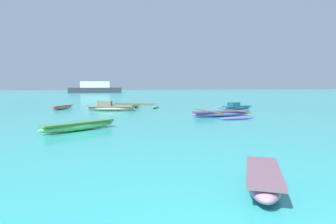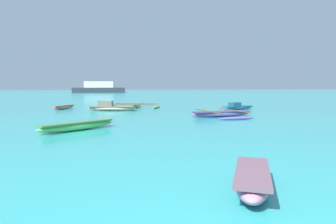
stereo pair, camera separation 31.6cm
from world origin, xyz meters
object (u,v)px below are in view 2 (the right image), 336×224
moored_boat_5 (134,106)px  moored_boat_2 (77,126)px  moored_boat_0 (221,114)px  moored_boat_4 (237,107)px  moored_boat_1 (252,179)px  moored_boat_3 (111,107)px  distant_ferry (99,88)px  moored_boat_6 (64,107)px

moored_boat_5 → moored_boat_2: bearing=-172.4°
moored_boat_0 → moored_boat_2: (-8.40, -4.80, 0.02)m
moored_boat_4 → moored_boat_5: moored_boat_4 is taller
moored_boat_1 → moored_boat_3: (-3.76, 19.01, 0.04)m
distant_ferry → moored_boat_1: bearing=-82.6°
moored_boat_4 → moored_boat_6: size_ratio=1.23×
moored_boat_5 → moored_boat_4: bearing=-88.5°
moored_boat_1 → moored_boat_4: (6.84, 18.78, -0.03)m
moored_boat_2 → distant_ferry: 64.53m
moored_boat_1 → moored_boat_6: size_ratio=0.94×
moored_boat_0 → moored_boat_2: bearing=-160.8°
moored_boat_3 → distant_ferry: size_ratio=0.31×
moored_boat_1 → moored_boat_3: bearing=34.6°
moored_boat_5 → distant_ferry: 51.84m
moored_boat_3 → distant_ferry: (-5.76, 53.95, 0.90)m
moored_boat_0 → moored_boat_6: bearing=135.6°
moored_boat_6 → moored_boat_4: bearing=-72.5°
moored_boat_2 → moored_boat_4: 15.40m
moored_boat_5 → moored_boat_6: size_ratio=1.95×
moored_boat_2 → distant_ferry: distant_ferry is taller
moored_boat_3 → moored_boat_5: moored_boat_3 is taller
moored_boat_3 → moored_boat_4: moored_boat_3 is taller
moored_boat_2 → moored_boat_3: moored_boat_3 is taller
moored_boat_5 → moored_boat_6: 6.09m
moored_boat_0 → moored_boat_1: bearing=-115.9°
moored_boat_4 → distant_ferry: (-16.35, 54.18, 0.96)m
moored_boat_2 → moored_boat_5: 13.42m
moored_boat_0 → distant_ferry: (-13.18, 59.54, 0.98)m
moored_boat_2 → moored_boat_6: moored_boat_2 is taller
moored_boat_0 → moored_boat_5: size_ratio=0.90×
moored_boat_0 → moored_boat_5: bearing=112.8°
moored_boat_2 → moored_boat_4: moored_boat_4 is taller
moored_boat_3 → moored_boat_4: (10.60, -0.23, -0.07)m
moored_boat_2 → moored_boat_5: bearing=36.7°
moored_boat_6 → distant_ferry: size_ratio=0.19×
moored_boat_0 → moored_boat_4: moored_boat_4 is taller
moored_boat_0 → moored_boat_2: size_ratio=1.33×
moored_boat_5 → moored_boat_1: bearing=-155.0°
distant_ferry → moored_boat_5: bearing=-81.4°
moored_boat_5 → moored_boat_0: bearing=-126.3°
moored_boat_1 → moored_boat_2: 9.83m
moored_boat_0 → moored_boat_6: (-11.52, 7.71, -0.01)m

